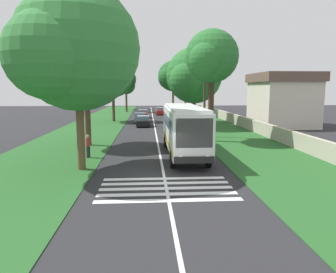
{
  "coord_description": "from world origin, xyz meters",
  "views": [
    {
      "loc": [
        -18.17,
        0.92,
        5.0
      ],
      "look_at": [
        4.74,
        -0.54,
        1.6
      ],
      "focal_mm": 34.29,
      "sensor_mm": 36.0,
      "label": 1
    }
  ],
  "objects": [
    {
      "name": "ground",
      "position": [
        0.0,
        0.0,
        0.0
      ],
      "size": [
        160.0,
        160.0,
        0.0
      ],
      "primitive_type": "plane",
      "color": "#262628"
    },
    {
      "name": "roadside_tree_right_3",
      "position": [
        23.53,
        -4.93,
        6.53
      ],
      "size": [
        8.58,
        7.16,
        10.26
      ],
      "color": "#3D2D1E",
      "rests_on": "grass_verge_right"
    },
    {
      "name": "centre_line",
      "position": [
        15.0,
        0.0,
        0.0
      ],
      "size": [
        110.0,
        0.16,
        0.01
      ],
      "primitive_type": "cube",
      "color": "silver",
      "rests_on": "ground"
    },
    {
      "name": "trailing_car_0",
      "position": [
        25.32,
        1.53,
        0.67
      ],
      "size": [
        4.3,
        1.78,
        1.43
      ],
      "color": "black",
      "rests_on": "ground"
    },
    {
      "name": "roadside_tree_left_1",
      "position": [
        1.66,
        5.26,
        7.19
      ],
      "size": [
        8.77,
        7.43,
        11.06
      ],
      "color": "brown",
      "rests_on": "grass_verge_left"
    },
    {
      "name": "roadside_tree_left_0",
      "position": [
        61.92,
        6.19,
        5.82
      ],
      "size": [
        5.22,
        4.44,
        8.14
      ],
      "color": "brown",
      "rests_on": "grass_verge_left"
    },
    {
      "name": "trailing_car_1",
      "position": [
        30.76,
        2.05,
        0.67
      ],
      "size": [
        4.3,
        1.78,
        1.43
      ],
      "color": "gray",
      "rests_on": "ground"
    },
    {
      "name": "utility_pole",
      "position": [
        14.95,
        -4.99,
        3.94
      ],
      "size": [
        0.24,
        1.4,
        7.52
      ],
      "color": "#473828",
      "rests_on": "grass_verge_right"
    },
    {
      "name": "trailing_car_3",
      "position": [
        45.08,
        -1.65,
        0.67
      ],
      "size": [
        4.3,
        1.78,
        1.43
      ],
      "color": "#B21E1E",
      "rests_on": "ground"
    },
    {
      "name": "roadside_tree_left_3",
      "position": [
        32.17,
        6.38,
        6.51
      ],
      "size": [
        6.96,
        5.93,
        9.6
      ],
      "color": "#4C3826",
      "rests_on": "grass_verge_left"
    },
    {
      "name": "roadside_tree_right_2",
      "position": [
        62.64,
        -5.26,
        7.95
      ],
      "size": [
        9.55,
        7.56,
        11.92
      ],
      "color": "brown",
      "rests_on": "grass_verge_right"
    },
    {
      "name": "roadside_tree_right_0",
      "position": [
        30.42,
        -6.04,
        6.25
      ],
      "size": [
        5.39,
        4.7,
        8.69
      ],
      "color": "#4C3826",
      "rests_on": "grass_verge_right"
    },
    {
      "name": "roadside_wall",
      "position": [
        20.0,
        -11.6,
        0.72
      ],
      "size": [
        70.0,
        0.4,
        1.37
      ],
      "primitive_type": "cube",
      "color": "#B2A893",
      "rests_on": "grass_verge_right"
    },
    {
      "name": "coach_bus",
      "position": [
        5.77,
        -1.8,
        2.15
      ],
      "size": [
        11.16,
        2.62,
        3.73
      ],
      "color": "white",
      "rests_on": "ground"
    },
    {
      "name": "roadside_tree_left_4",
      "position": [
        53.12,
        5.69,
        6.92
      ],
      "size": [
        5.43,
        4.41,
        9.24
      ],
      "color": "#4C3826",
      "rests_on": "grass_verge_left"
    },
    {
      "name": "grass_verge_left",
      "position": [
        15.0,
        8.2,
        0.02
      ],
      "size": [
        120.0,
        8.0,
        0.04
      ],
      "primitive_type": "cube",
      "color": "#235623",
      "rests_on": "ground"
    },
    {
      "name": "zebra_crossing",
      "position": [
        -2.46,
        0.0,
        0.0
      ],
      "size": [
        4.05,
        6.8,
        0.01
      ],
      "color": "silver",
      "rests_on": "ground"
    },
    {
      "name": "grass_verge_right",
      "position": [
        15.0,
        -8.2,
        0.02
      ],
      "size": [
        120.0,
        8.0,
        0.04
      ],
      "primitive_type": "cube",
      "color": "#235623",
      "rests_on": "ground"
    },
    {
      "name": "trailing_car_2",
      "position": [
        38.07,
        1.75,
        0.67
      ],
      "size": [
        4.3,
        1.78,
        1.43
      ],
      "color": "#B21E1E",
      "rests_on": "ground"
    },
    {
      "name": "roadside_tree_right_1",
      "position": [
        12.18,
        -4.99,
        7.88
      ],
      "size": [
        5.82,
        4.98,
        10.5
      ],
      "color": "#3D2D1E",
      "rests_on": "grass_verge_right"
    },
    {
      "name": "roadside_building",
      "position": [
        24.23,
        -17.22,
        3.63
      ],
      "size": [
        9.37,
        7.51,
        7.11
      ],
      "color": "beige",
      "rests_on": "ground"
    },
    {
      "name": "roadside_tree_left_2",
      "position": [
        10.47,
        6.41,
        7.14
      ],
      "size": [
        6.9,
        5.65,
        10.07
      ],
      "color": "#4C3826",
      "rests_on": "grass_verge_left"
    },
    {
      "name": "pedestrian",
      "position": [
        5.12,
        5.27,
        0.91
      ],
      "size": [
        0.34,
        0.34,
        1.69
      ],
      "color": "#26262D",
      "rests_on": "grass_verge_left"
    },
    {
      "name": "roadside_tree_right_4",
      "position": [
        42.87,
        -6.08,
        8.19
      ],
      "size": [
        7.97,
        6.49,
        11.59
      ],
      "color": "#4C3826",
      "rests_on": "grass_verge_right"
    }
  ]
}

